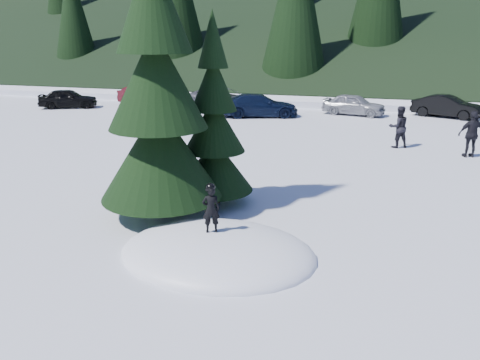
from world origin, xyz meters
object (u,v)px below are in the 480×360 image
(child_skier, at_px, (211,209))
(car_5, at_px, (447,106))
(car_1, at_px, (144,96))
(spruce_short, at_px, (214,132))
(car_4, at_px, (354,104))
(adult_0, at_px, (399,127))
(car_0, at_px, (68,98))
(adult_1, at_px, (472,134))
(car_3, at_px, (259,105))
(spruce_tall, at_px, (157,93))
(car_2, at_px, (223,100))

(child_skier, height_order, car_5, child_skier)
(child_skier, height_order, car_1, child_skier)
(spruce_short, height_order, car_4, spruce_short)
(child_skier, xyz_separation_m, car_4, (1.83, 20.18, -0.38))
(adult_0, distance_m, car_5, 9.44)
(car_4, bearing_deg, adult_0, -152.00)
(child_skier, distance_m, car_5, 22.11)
(spruce_short, bearing_deg, car_0, 137.02)
(child_skier, bearing_deg, car_4, -119.66)
(adult_1, bearing_deg, car_4, -76.55)
(child_skier, bearing_deg, car_3, -103.33)
(car_1, bearing_deg, child_skier, -126.32)
(spruce_short, bearing_deg, adult_0, 59.41)
(spruce_tall, distance_m, car_1, 20.82)
(child_skier, bearing_deg, spruce_tall, -64.38)
(car_3, bearing_deg, adult_0, -146.20)
(child_skier, distance_m, car_2, 20.01)
(car_2, relative_size, car_4, 1.42)
(car_4, xyz_separation_m, car_5, (5.33, 0.73, 0.01))
(child_skier, bearing_deg, car_0, -71.16)
(spruce_tall, xyz_separation_m, adult_0, (6.24, 10.26, -2.42))
(car_3, bearing_deg, car_2, 49.06)
(car_0, relative_size, car_4, 0.99)
(adult_0, height_order, car_5, adult_0)
(adult_0, height_order, car_1, adult_0)
(car_0, distance_m, car_3, 13.07)
(car_4, bearing_deg, car_5, -70.35)
(spruce_short, bearing_deg, spruce_tall, -125.54)
(car_3, height_order, car_5, car_3)
(adult_1, height_order, car_2, adult_1)
(adult_0, bearing_deg, spruce_short, 34.12)
(car_1, relative_size, car_4, 1.11)
(adult_0, height_order, car_2, adult_0)
(car_3, distance_m, car_4, 5.82)
(spruce_short, xyz_separation_m, car_5, (8.18, 17.83, -1.46))
(adult_1, xyz_separation_m, car_0, (-23.57, 6.58, -0.29))
(spruce_tall, xyz_separation_m, car_4, (3.85, 18.50, -2.68))
(adult_1, bearing_deg, adult_0, -34.31)
(car_2, height_order, car_3, car_2)
(car_1, distance_m, car_3, 8.73)
(spruce_tall, height_order, car_0, spruce_tall)
(car_0, xyz_separation_m, car_2, (10.41, 1.42, 0.10))
(car_0, bearing_deg, child_skier, -160.85)
(car_1, height_order, car_3, car_1)
(car_1, relative_size, car_5, 1.06)
(adult_1, height_order, car_0, adult_1)
(adult_0, height_order, car_0, adult_0)
(spruce_short, distance_m, child_skier, 3.43)
(car_0, relative_size, car_1, 0.89)
(spruce_tall, bearing_deg, child_skier, -39.92)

